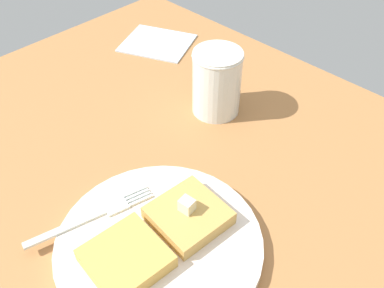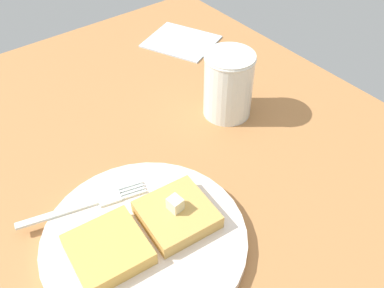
{
  "view_description": "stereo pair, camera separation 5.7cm",
  "coord_description": "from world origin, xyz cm",
  "px_view_note": "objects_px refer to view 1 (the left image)",
  "views": [
    {
      "loc": [
        14.2,
        25.76,
        45.03
      ],
      "look_at": [
        -15.34,
        -3.24,
        6.45
      ],
      "focal_mm": 40.0,
      "sensor_mm": 36.0,
      "label": 1
    },
    {
      "loc": [
        9.97,
        29.52,
        45.03
      ],
      "look_at": [
        -15.34,
        -3.24,
        6.45
      ],
      "focal_mm": 40.0,
      "sensor_mm": 36.0,
      "label": 2
    }
  ],
  "objects_px": {
    "syrup_jar": "(217,85)",
    "plate": "(159,244)",
    "napkin": "(157,43)",
    "fork": "(98,214)"
  },
  "relations": [
    {
      "from": "syrup_jar",
      "to": "plate",
      "type": "bearing_deg",
      "value": 28.26
    },
    {
      "from": "syrup_jar",
      "to": "napkin",
      "type": "xyz_separation_m",
      "value": [
        -0.07,
        -0.22,
        -0.05
      ]
    },
    {
      "from": "fork",
      "to": "syrup_jar",
      "type": "relative_size",
      "value": 1.51
    },
    {
      "from": "syrup_jar",
      "to": "napkin",
      "type": "bearing_deg",
      "value": -108.52
    },
    {
      "from": "plate",
      "to": "napkin",
      "type": "relative_size",
      "value": 1.86
    },
    {
      "from": "syrup_jar",
      "to": "napkin",
      "type": "distance_m",
      "value": 0.24
    },
    {
      "from": "fork",
      "to": "napkin",
      "type": "xyz_separation_m",
      "value": [
        -0.34,
        -0.27,
        -0.01
      ]
    },
    {
      "from": "fork",
      "to": "syrup_jar",
      "type": "bearing_deg",
      "value": -169.67
    },
    {
      "from": "plate",
      "to": "syrup_jar",
      "type": "distance_m",
      "value": 0.27
    },
    {
      "from": "syrup_jar",
      "to": "napkin",
      "type": "height_order",
      "value": "syrup_jar"
    }
  ]
}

